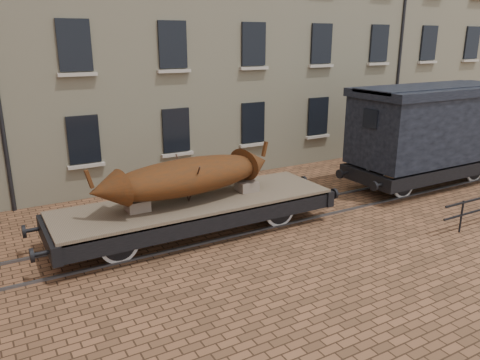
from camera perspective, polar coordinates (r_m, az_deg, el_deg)
ground at (r=16.05m, az=7.70°, el=-3.77°), size 90.00×90.00×0.00m
warehouse_cream at (r=25.08m, az=-0.54°, el=20.03°), size 40.00×10.19×14.00m
rail_track at (r=16.04m, az=7.71°, el=-3.67°), size 30.00×1.52×0.06m
flatcar_wagon at (r=13.81m, az=-5.40°, el=-3.30°), size 9.24×2.51×1.39m
iron_boat at (r=13.42m, az=-6.37°, el=0.45°), size 5.81×2.14×1.43m
goods_van at (r=19.63m, az=22.33°, el=6.35°), size 7.57×2.76×3.92m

